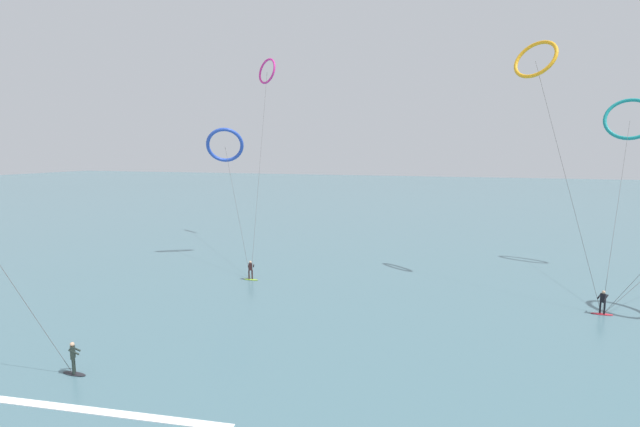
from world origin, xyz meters
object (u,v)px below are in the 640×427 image
object	(u,v)px
kite_magenta	(267,72)
surfer_crimson	(603,304)
surfer_lime	(251,272)
kite_teal	(630,119)
surfer_charcoal	(73,360)
kite_amber	(536,60)
kite_cobalt	(225,145)

from	to	relation	value
kite_magenta	surfer_crimson	bearing A→B (deg)	0.10
surfer_lime	kite_teal	xyz separation A→B (m)	(31.87, 15.24, 13.40)
surfer_charcoal	kite_amber	distance (m)	39.43
surfer_lime	surfer_charcoal	distance (m)	18.47
kite_magenta	kite_amber	distance (m)	31.56
surfer_lime	kite_magenta	world-z (taller)	kite_magenta
surfer_charcoal	kite_cobalt	size ratio (longest dim) A/B	0.12
surfer_crimson	surfer_lime	world-z (taller)	same
kite_cobalt	surfer_charcoal	bearing A→B (deg)	76.39
surfer_lime	kite_amber	size ratio (longest dim) A/B	0.08
kite_magenta	kite_teal	bearing A→B (deg)	24.27
surfer_crimson	surfer_charcoal	xyz separation A→B (m)	(-27.66, -18.19, 0.00)
kite_amber	kite_teal	world-z (taller)	kite_amber
surfer_lime	kite_amber	xyz separation A→B (m)	(22.68, 7.75, 17.97)
kite_teal	kite_amber	bearing A→B (deg)	-127.82
surfer_charcoal	kite_magenta	world-z (taller)	kite_magenta
surfer_crimson	kite_amber	world-z (taller)	kite_amber
surfer_crimson	kite_magenta	distance (m)	43.79
surfer_charcoal	surfer_crimson	bearing A→B (deg)	86.00
kite_magenta	surfer_charcoal	bearing A→B (deg)	-51.04
kite_cobalt	kite_magenta	xyz separation A→B (m)	(-0.23, 11.29, 9.20)
kite_amber	surfer_lime	bearing A→B (deg)	-128.11
surfer_crimson	surfer_lime	bearing A→B (deg)	39.68
surfer_crimson	kite_amber	size ratio (longest dim) A/B	0.08
surfer_crimson	surfer_charcoal	distance (m)	33.10
surfer_charcoal	kite_magenta	distance (m)	42.93
surfer_lime	surfer_charcoal	xyz separation A→B (m)	(-0.65, -18.46, 0.00)
kite_cobalt	kite_amber	xyz separation A→B (m)	(29.20, 0.14, 6.92)
surfer_crimson	kite_amber	bearing A→B (deg)	-21.40
surfer_lime	kite_amber	distance (m)	29.96
kite_cobalt	surfer_crimson	bearing A→B (deg)	140.47
surfer_lime	surfer_charcoal	world-z (taller)	same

